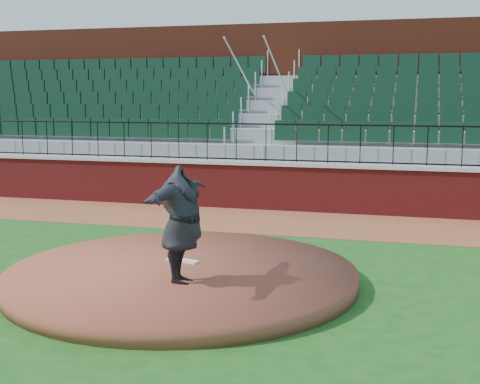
# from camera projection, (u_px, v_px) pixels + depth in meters

# --- Properties ---
(ground) EXTENTS (90.00, 90.00, 0.00)m
(ground) POSITION_uv_depth(u_px,v_px,m) (215.00, 283.00, 10.65)
(ground) COLOR #194E16
(ground) RESTS_ON ground
(warning_track) EXTENTS (34.00, 3.20, 0.01)m
(warning_track) POSITION_uv_depth(u_px,v_px,m) (283.00, 222.00, 15.79)
(warning_track) COLOR brown
(warning_track) RESTS_ON ground
(field_wall) EXTENTS (34.00, 0.35, 1.20)m
(field_wall) POSITION_uv_depth(u_px,v_px,m) (296.00, 188.00, 17.23)
(field_wall) COLOR maroon
(field_wall) RESTS_ON ground
(wall_cap) EXTENTS (34.00, 0.45, 0.10)m
(wall_cap) POSITION_uv_depth(u_px,v_px,m) (296.00, 164.00, 17.13)
(wall_cap) COLOR #B7B7B7
(wall_cap) RESTS_ON field_wall
(wall_railing) EXTENTS (34.00, 0.05, 1.00)m
(wall_railing) POSITION_uv_depth(u_px,v_px,m) (297.00, 143.00, 17.05)
(wall_railing) COLOR black
(wall_railing) RESTS_ON wall_cap
(seating_stands) EXTENTS (34.00, 5.10, 4.60)m
(seating_stands) POSITION_uv_depth(u_px,v_px,m) (314.00, 121.00, 19.57)
(seating_stands) COLOR gray
(seating_stands) RESTS_ON ground
(concourse_wall) EXTENTS (34.00, 0.50, 5.50)m
(concourse_wall) POSITION_uv_depth(u_px,v_px,m) (327.00, 104.00, 22.16)
(concourse_wall) COLOR maroon
(concourse_wall) RESTS_ON ground
(pitchers_mound) EXTENTS (5.74, 5.74, 0.25)m
(pitchers_mound) POSITION_uv_depth(u_px,v_px,m) (182.00, 275.00, 10.64)
(pitchers_mound) COLOR brown
(pitchers_mound) RESTS_ON ground
(pitching_rubber) EXTENTS (0.60, 0.27, 0.04)m
(pitching_rubber) POSITION_uv_depth(u_px,v_px,m) (183.00, 260.00, 11.04)
(pitching_rubber) COLOR white
(pitching_rubber) RESTS_ON pitchers_mound
(pitcher) EXTENTS (0.63, 2.20, 1.79)m
(pitcher) POSITION_uv_depth(u_px,v_px,m) (182.00, 225.00, 9.69)
(pitcher) COLOR black
(pitcher) RESTS_ON pitchers_mound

